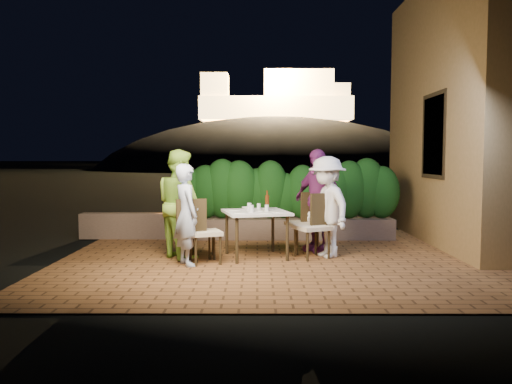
{
  "coord_description": "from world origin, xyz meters",
  "views": [
    {
      "loc": [
        -0.39,
        -7.55,
        1.61
      ],
      "look_at": [
        -0.41,
        0.5,
        1.05
      ],
      "focal_mm": 35.0,
      "sensor_mm": 36.0,
      "label": 1
    }
  ],
  "objects_px": {
    "chair_left_back": "(201,230)",
    "diner_purple": "(317,200)",
    "dining_table": "(256,234)",
    "diner_green": "(180,204)",
    "chair_right_front": "(312,226)",
    "chair_right_back": "(302,222)",
    "chair_left_front": "(205,231)",
    "parapet_lamp": "(165,210)",
    "beer_bottle": "(267,201)",
    "bowl": "(247,208)",
    "diner_blue": "(187,215)",
    "diner_white": "(327,207)"
  },
  "relations": [
    {
      "from": "beer_bottle",
      "to": "diner_white",
      "type": "bearing_deg",
      "value": -1.84
    },
    {
      "from": "beer_bottle",
      "to": "bowl",
      "type": "xyz_separation_m",
      "value": [
        -0.34,
        0.22,
        -0.14
      ]
    },
    {
      "from": "beer_bottle",
      "to": "chair_right_front",
      "type": "height_order",
      "value": "beer_bottle"
    },
    {
      "from": "chair_left_front",
      "to": "chair_left_back",
      "type": "bearing_deg",
      "value": 84.87
    },
    {
      "from": "dining_table",
      "to": "diner_green",
      "type": "relative_size",
      "value": 0.56
    },
    {
      "from": "chair_left_front",
      "to": "chair_left_back",
      "type": "height_order",
      "value": "chair_left_front"
    },
    {
      "from": "diner_green",
      "to": "parapet_lamp",
      "type": "bearing_deg",
      "value": -21.61
    },
    {
      "from": "dining_table",
      "to": "beer_bottle",
      "type": "height_order",
      "value": "beer_bottle"
    },
    {
      "from": "chair_left_back",
      "to": "diner_purple",
      "type": "distance_m",
      "value": 2.05
    },
    {
      "from": "bowl",
      "to": "diner_green",
      "type": "height_order",
      "value": "diner_green"
    },
    {
      "from": "bowl",
      "to": "chair_right_front",
      "type": "xyz_separation_m",
      "value": [
        1.05,
        -0.33,
        -0.25
      ]
    },
    {
      "from": "chair_right_front",
      "to": "parapet_lamp",
      "type": "distance_m",
      "value": 3.33
    },
    {
      "from": "diner_green",
      "to": "chair_right_front",
      "type": "bearing_deg",
      "value": -129.98
    },
    {
      "from": "diner_white",
      "to": "chair_left_front",
      "type": "bearing_deg",
      "value": -99.88
    },
    {
      "from": "chair_right_back",
      "to": "diner_white",
      "type": "height_order",
      "value": "diner_white"
    },
    {
      "from": "chair_left_back",
      "to": "chair_right_front",
      "type": "xyz_separation_m",
      "value": [
        1.78,
        -0.03,
        0.08
      ]
    },
    {
      "from": "beer_bottle",
      "to": "diner_blue",
      "type": "height_order",
      "value": "diner_blue"
    },
    {
      "from": "chair_right_back",
      "to": "diner_purple",
      "type": "distance_m",
      "value": 0.45
    },
    {
      "from": "dining_table",
      "to": "diner_green",
      "type": "xyz_separation_m",
      "value": [
        -1.22,
        0.01,
        0.49
      ]
    },
    {
      "from": "diner_white",
      "to": "diner_purple",
      "type": "distance_m",
      "value": 0.49
    },
    {
      "from": "dining_table",
      "to": "diner_blue",
      "type": "relative_size",
      "value": 0.64
    },
    {
      "from": "bowl",
      "to": "chair_left_front",
      "type": "bearing_deg",
      "value": -129.61
    },
    {
      "from": "beer_bottle",
      "to": "chair_left_back",
      "type": "relative_size",
      "value": 0.37
    },
    {
      "from": "chair_left_front",
      "to": "parapet_lamp",
      "type": "relative_size",
      "value": 7.06
    },
    {
      "from": "chair_left_front",
      "to": "diner_blue",
      "type": "relative_size",
      "value": 0.65
    },
    {
      "from": "chair_right_back",
      "to": "chair_left_front",
      "type": "bearing_deg",
      "value": 8.91
    },
    {
      "from": "dining_table",
      "to": "diner_white",
      "type": "bearing_deg",
      "value": 2.34
    },
    {
      "from": "dining_table",
      "to": "parapet_lamp",
      "type": "bearing_deg",
      "value": 133.72
    },
    {
      "from": "chair_left_front",
      "to": "diner_purple",
      "type": "xyz_separation_m",
      "value": [
        1.82,
        0.97,
        0.38
      ]
    },
    {
      "from": "diner_green",
      "to": "parapet_lamp",
      "type": "relative_size",
      "value": 12.42
    },
    {
      "from": "dining_table",
      "to": "chair_right_front",
      "type": "height_order",
      "value": "chair_right_front"
    },
    {
      "from": "diner_purple",
      "to": "chair_right_back",
      "type": "bearing_deg",
      "value": -116.38
    },
    {
      "from": "bowl",
      "to": "diner_white",
      "type": "xyz_separation_m",
      "value": [
        1.3,
        -0.25,
        0.05
      ]
    },
    {
      "from": "diner_white",
      "to": "chair_right_front",
      "type": "bearing_deg",
      "value": -96.29
    },
    {
      "from": "dining_table",
      "to": "diner_purple",
      "type": "height_order",
      "value": "diner_purple"
    },
    {
      "from": "beer_bottle",
      "to": "diner_white",
      "type": "height_order",
      "value": "diner_white"
    },
    {
      "from": "beer_bottle",
      "to": "diner_green",
      "type": "xyz_separation_m",
      "value": [
        -1.4,
        -0.07,
        -0.04
      ]
    },
    {
      "from": "beer_bottle",
      "to": "chair_right_back",
      "type": "height_order",
      "value": "beer_bottle"
    },
    {
      "from": "dining_table",
      "to": "chair_left_front",
      "type": "bearing_deg",
      "value": -149.8
    },
    {
      "from": "chair_right_front",
      "to": "diner_purple",
      "type": "relative_size",
      "value": 0.59
    },
    {
      "from": "dining_table",
      "to": "beer_bottle",
      "type": "xyz_separation_m",
      "value": [
        0.18,
        0.08,
        0.54
      ]
    },
    {
      "from": "chair_right_front",
      "to": "diner_white",
      "type": "height_order",
      "value": "diner_white"
    },
    {
      "from": "diner_blue",
      "to": "diner_purple",
      "type": "distance_m",
      "value": 2.35
    },
    {
      "from": "diner_green",
      "to": "parapet_lamp",
      "type": "xyz_separation_m",
      "value": [
        -0.59,
        1.89,
        -0.3
      ]
    },
    {
      "from": "chair_left_back",
      "to": "chair_right_front",
      "type": "relative_size",
      "value": 0.85
    },
    {
      "from": "diner_blue",
      "to": "diner_white",
      "type": "height_order",
      "value": "diner_white"
    },
    {
      "from": "diner_blue",
      "to": "parapet_lamp",
      "type": "distance_m",
      "value": 2.59
    },
    {
      "from": "bowl",
      "to": "chair_right_back",
      "type": "relative_size",
      "value": 0.15
    },
    {
      "from": "chair_left_back",
      "to": "diner_purple",
      "type": "height_order",
      "value": "diner_purple"
    },
    {
      "from": "chair_right_back",
      "to": "parapet_lamp",
      "type": "distance_m",
      "value": 2.97
    }
  ]
}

